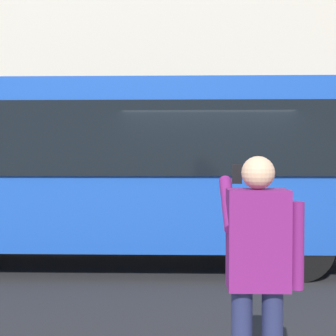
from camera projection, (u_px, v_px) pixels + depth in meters
name	position (u px, v px, depth m)	size (l,w,h in m)	color
ground_plane	(205.00, 267.00, 7.66)	(60.00, 60.00, 0.00)	#232326
building_facade_far	(194.00, 20.00, 14.28)	(28.00, 1.55, 12.00)	beige
red_bus	(107.00, 165.00, 8.00)	(9.05, 2.54, 3.08)	#1947AD
pedestrian_photographer	(258.00, 263.00, 3.08)	(0.53, 0.52, 1.70)	#1E2347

